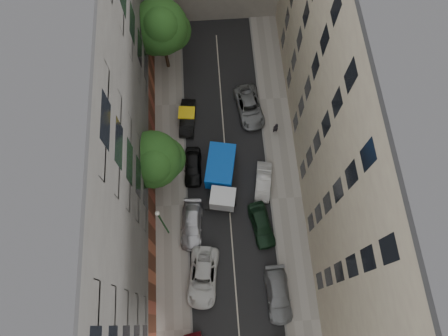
{
  "coord_description": "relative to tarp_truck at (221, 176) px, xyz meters",
  "views": [
    {
      "loc": [
        -1.23,
        -10.84,
        36.68
      ],
      "look_at": [
        -0.4,
        1.18,
        6.0
      ],
      "focal_mm": 32.0,
      "sensor_mm": 36.0,
      "label": 1
    }
  ],
  "objects": [
    {
      "name": "ground",
      "position": [
        0.6,
        -2.11,
        -1.54
      ],
      "size": [
        120.0,
        120.0,
        0.0
      ],
      "primitive_type": "plane",
      "color": "#4C4C49",
      "rests_on": "ground"
    },
    {
      "name": "road_surface",
      "position": [
        0.6,
        -2.11,
        -1.53
      ],
      "size": [
        8.0,
        44.0,
        0.02
      ],
      "primitive_type": "cube",
      "color": "black",
      "rests_on": "ground"
    },
    {
      "name": "sidewalk_left",
      "position": [
        -4.9,
        -2.11,
        -1.47
      ],
      "size": [
        3.0,
        44.0,
        0.15
      ],
      "primitive_type": "cube",
      "color": "gray",
      "rests_on": "ground"
    },
    {
      "name": "sidewalk_right",
      "position": [
        6.1,
        -2.11,
        -1.47
      ],
      "size": [
        3.0,
        44.0,
        0.15
      ],
      "primitive_type": "cube",
      "color": "gray",
      "rests_on": "ground"
    },
    {
      "name": "building_left",
      "position": [
        -10.4,
        -2.11,
        8.46
      ],
      "size": [
        8.0,
        44.0,
        20.0
      ],
      "primitive_type": "cube",
      "color": "#454341",
      "rests_on": "ground"
    },
    {
      "name": "building_right",
      "position": [
        11.6,
        -2.11,
        8.46
      ],
      "size": [
        8.0,
        44.0,
        20.0
      ],
      "primitive_type": "cube",
      "color": "#BFB495",
      "rests_on": "ground"
    },
    {
      "name": "tarp_truck",
      "position": [
        0.0,
        0.0,
        0.0
      ],
      "size": [
        3.46,
        6.45,
        2.8
      ],
      "rotation": [
        0.0,
        0.0,
        -0.19
      ],
      "color": "black",
      "rests_on": "ground"
    },
    {
      "name": "car_left_2",
      "position": [
        -2.2,
        -8.99,
        -0.8
      ],
      "size": [
        3.23,
        5.67,
        1.49
      ],
      "primitive_type": "imported",
      "rotation": [
        0.0,
        0.0,
        -0.15
      ],
      "color": "silver",
      "rests_on": "ground"
    },
    {
      "name": "car_left_3",
      "position": [
        -3.0,
        -4.26,
        -0.86
      ],
      "size": [
        2.35,
        4.88,
        1.37
      ],
      "primitive_type": "imported",
      "rotation": [
        0.0,
        0.0,
        -0.09
      ],
      "color": "silver",
      "rests_on": "ground"
    },
    {
      "name": "car_left_4",
      "position": [
        -2.67,
        1.49,
        -0.84
      ],
      "size": [
        1.82,
        4.17,
        1.4
      ],
      "primitive_type": "imported",
      "rotation": [
        0.0,
        0.0,
        -0.04
      ],
      "color": "black",
      "rests_on": "ground"
    },
    {
      "name": "car_left_5",
      "position": [
        -3.0,
        6.89,
        -0.85
      ],
      "size": [
        1.88,
        4.33,
        1.38
      ],
      "primitive_type": "imported",
      "rotation": [
        0.0,
        0.0,
        -0.1
      ],
      "color": "black",
      "rests_on": "ground"
    },
    {
      "name": "car_right_1",
      "position": [
        4.2,
        -10.91,
        -0.83
      ],
      "size": [
        2.17,
        4.99,
        1.43
      ],
      "primitive_type": "imported",
      "rotation": [
        0.0,
        0.0,
        0.03
      ],
      "color": "gray",
      "rests_on": "ground"
    },
    {
      "name": "car_right_2",
      "position": [
        3.4,
        -4.71,
        -0.79
      ],
      "size": [
        2.51,
        4.67,
        1.51
      ],
      "primitive_type": "imported",
      "rotation": [
        0.0,
        0.0,
        0.17
      ],
      "color": "black",
      "rests_on": "ground"
    },
    {
      "name": "car_right_3",
      "position": [
        3.99,
        -0.51,
        -0.88
      ],
      "size": [
        2.04,
        4.19,
        1.32
      ],
      "primitive_type": "imported",
      "rotation": [
        0.0,
        0.0,
        -0.16
      ],
      "color": "silver",
      "rests_on": "ground"
    },
    {
      "name": "car_right_4",
      "position": [
        3.4,
        7.69,
        -0.81
      ],
      "size": [
        3.15,
        5.55,
        1.46
      ],
      "primitive_type": "imported",
      "rotation": [
        0.0,
        0.0,
        0.14
      ],
      "color": "slate",
      "rests_on": "ground"
    },
    {
      "name": "tree_mid",
      "position": [
        -5.7,
        0.44,
        3.6
      ],
      "size": [
        5.28,
        5.0,
        7.69
      ],
      "color": "#382619",
      "rests_on": "sidewalk_left"
    },
    {
      "name": "tree_far",
      "position": [
        -4.79,
        13.68,
        4.58
      ],
      "size": [
        5.61,
        5.38,
        9.0
      ],
      "color": "#382619",
      "rests_on": "sidewalk_left"
    },
    {
      "name": "lamp_post",
      "position": [
        -5.2,
        -4.69,
        2.86
      ],
      "size": [
        0.36,
        0.36,
        6.99
      ],
      "color": "#175321",
      "rests_on": "sidewalk_left"
    },
    {
      "name": "pedestrian",
      "position": [
        5.8,
        5.02,
        -0.61
      ],
      "size": [
        0.64,
        0.49,
        1.57
      ],
      "primitive_type": "imported",
      "rotation": [
        0.0,
        0.0,
        3.37
      ],
      "color": "black",
      "rests_on": "sidewalk_right"
    }
  ]
}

